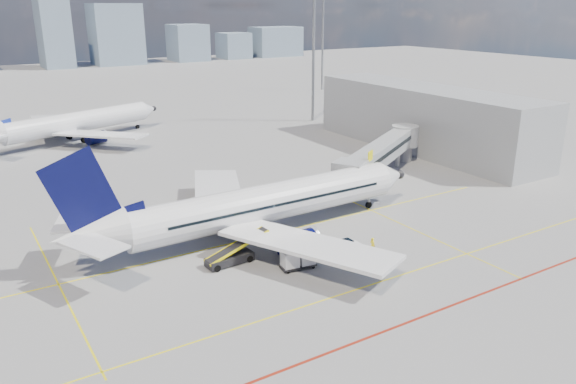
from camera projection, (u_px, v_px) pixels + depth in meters
name	position (u px, v px, depth m)	size (l,w,h in m)	color
ground	(309.00, 265.00, 50.79)	(420.00, 420.00, 0.00)	gray
apron_markings	(329.00, 283.00, 47.35)	(90.00, 35.12, 0.01)	yellow
jet_bridge	(384.00, 151.00, 75.02)	(23.55, 15.78, 6.30)	#919499
terminal_block	(425.00, 119.00, 90.19)	(10.00, 42.00, 10.00)	#919499
floodlight_mast_ne	(313.00, 52.00, 109.83)	(3.20, 0.61, 25.45)	gray
floodlight_mast_far	(323.00, 39.00, 151.56)	(3.20, 0.61, 25.45)	gray
distant_skyline	(45.00, 42.00, 206.27)	(246.16, 15.24, 25.07)	slate
main_aircraft	(255.00, 206.00, 56.14)	(39.94, 34.80, 11.64)	silver
second_aircraft	(71.00, 123.00, 95.38)	(34.66, 29.43, 10.67)	silver
baggage_tug	(349.00, 246.00, 52.99)	(2.00, 1.21, 1.38)	silver
cargo_dolly	(298.00, 258.00, 49.80)	(3.34, 1.83, 1.74)	black
belt_loader	(231.00, 257.00, 50.81)	(6.39, 1.99, 2.58)	black
ramp_worker	(372.00, 246.00, 52.83)	(0.59, 0.39, 1.62)	yellow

